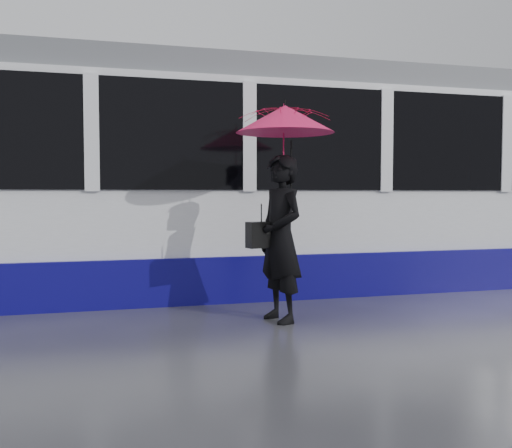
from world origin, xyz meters
name	(u,v)px	position (x,y,z in m)	size (l,w,h in m)	color
ground	(278,323)	(0.00, 0.00, 0.00)	(90.00, 90.00, 0.00)	#2D2D32
rails	(229,287)	(0.00, 2.50, 0.01)	(34.00, 1.51, 0.02)	#3F3D38
tram	(129,181)	(-1.50, 2.50, 1.64)	(26.00, 2.56, 3.35)	white
woman	(281,238)	(0.05, 0.08, 0.94)	(0.69, 0.45, 1.89)	black
umbrella	(285,138)	(0.10, 0.08, 2.07)	(1.36, 1.36, 1.27)	#F7144D
handbag	(261,235)	(-0.17, 0.10, 0.99)	(0.36, 0.23, 0.47)	black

